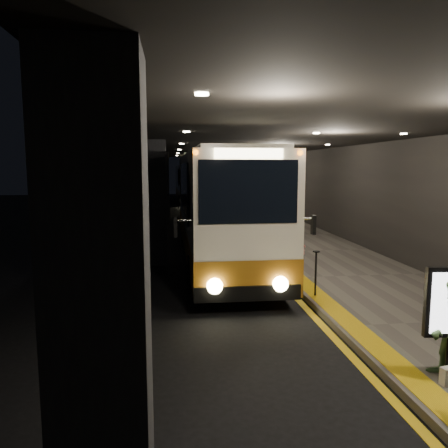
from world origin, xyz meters
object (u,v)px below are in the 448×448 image
coach_second (205,192)px  coach_third (190,185)px  bag_plain (448,376)px  coach_main (219,211)px  stanchion_post (316,274)px  passenger_boarding (299,249)px

coach_second → coach_third: coach_second is taller
coach_second → bag_plain: size_ratio=47.00×
coach_main → stanchion_post: size_ratio=10.68×
coach_second → coach_third: bearing=93.7°
bag_plain → stanchion_post: bearing=96.3°
coach_third → passenger_boarding: size_ratio=7.22×
stanchion_post → passenger_boarding: bearing=83.9°
passenger_boarding → bag_plain: passenger_boarding is taller
coach_third → coach_second: bearing=-90.8°
stanchion_post → coach_second: bearing=95.7°
coach_main → bag_plain: size_ratio=45.46×
coach_third → bag_plain: bearing=-88.1°
passenger_boarding → bag_plain: size_ratio=5.71×
coach_second → bag_plain: (2.17, -21.28, -1.65)m
coach_main → passenger_boarding: (2.19, -2.88, -0.93)m
coach_main → passenger_boarding: 3.73m
passenger_boarding → coach_third: bearing=1.6°
coach_second → bag_plain: 21.45m
coach_third → bag_plain: (2.46, -37.97, -1.42)m
coach_second → bag_plain: coach_second is taller
stanchion_post → bag_plain: bearing=-83.7°
coach_second → bag_plain: bearing=-81.4°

